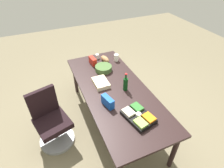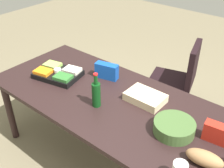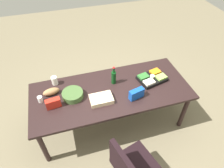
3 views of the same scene
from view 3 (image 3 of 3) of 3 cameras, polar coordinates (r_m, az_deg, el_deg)
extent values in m
plane|color=#756A50|center=(3.56, -0.21, -10.56)|extent=(10.00, 10.00, 0.00)
cube|color=black|center=(2.98, -0.24, -2.12)|extent=(2.38, 1.00, 0.04)
cylinder|color=black|center=(3.87, 13.85, 1.49)|extent=(0.07, 0.07, 0.73)
cylinder|color=black|center=(3.52, -19.75, -5.42)|extent=(0.07, 0.07, 0.73)
cylinder|color=black|center=(3.42, 20.01, -7.45)|extent=(0.07, 0.07, 0.73)
cylinder|color=black|center=(3.02, -19.20, -16.86)|extent=(0.07, 0.07, 0.73)
cube|color=black|center=(2.70, 6.82, -22.27)|extent=(0.59, 0.59, 0.09)
cube|color=black|center=(2.38, 2.87, -22.22)|extent=(0.17, 0.43, 0.47)
cube|color=black|center=(3.18, 11.44, 1.55)|extent=(0.48, 0.38, 0.05)
cube|color=orange|center=(3.26, 12.34, 3.50)|extent=(0.18, 0.15, 0.03)
cube|color=#306E2E|center=(3.14, 9.06, 2.22)|extent=(0.18, 0.15, 0.03)
cube|color=#95C053|center=(3.18, 13.99, 1.95)|extent=(0.18, 0.15, 0.03)
cube|color=beige|center=(3.06, 10.68, 0.58)|extent=(0.18, 0.15, 0.03)
cylinder|color=white|center=(3.16, 11.55, 2.13)|extent=(0.08, 0.08, 0.04)
cylinder|color=#41602F|center=(2.90, -11.25, -3.02)|extent=(0.36, 0.36, 0.09)
ellipsoid|color=#9E7348|center=(3.01, -17.13, -2.13)|extent=(0.25, 0.15, 0.10)
cylinder|color=white|center=(3.15, -16.23, 0.97)|extent=(0.11, 0.11, 0.14)
cylinder|color=#0D3C14|center=(3.02, 0.48, 1.85)|extent=(0.09, 0.09, 0.21)
cylinder|color=#0D3C14|center=(2.92, 0.50, 4.00)|extent=(0.04, 0.04, 0.08)
cylinder|color=red|center=(2.89, 0.51, 4.72)|extent=(0.04, 0.04, 0.01)
cube|color=beige|center=(2.80, -3.10, -4.36)|extent=(0.32, 0.22, 0.07)
cube|color=red|center=(2.82, -16.58, -5.35)|extent=(0.21, 0.10, 0.14)
cube|color=#134AAF|center=(2.84, 7.07, -2.83)|extent=(0.23, 0.13, 0.15)
cylinder|color=white|center=(2.96, -19.98, -4.13)|extent=(0.08, 0.08, 0.09)
camera|label=1|loc=(2.85, 56.54, 21.35)|focal=29.25mm
camera|label=2|loc=(3.59, -28.95, 27.20)|focal=43.65mm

